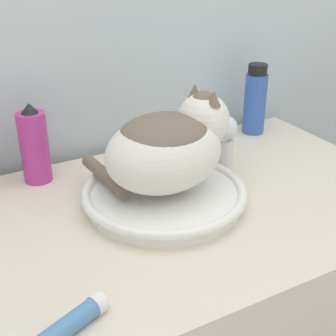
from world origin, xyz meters
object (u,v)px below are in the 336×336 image
Objects in this scene: faucet at (222,138)px; shampoo_bottle_tall at (255,100)px; cream_tube at (68,326)px; spray_bottle_trigger at (34,146)px; cat at (169,145)px.

faucet is 0.27m from shampoo_bottle_tall.
shampoo_bottle_tall is 0.85m from cream_tube.
shampoo_bottle_tall is at bearing 34.71° from cream_tube.
cream_tube is (-0.08, -0.48, -0.07)m from spray_bottle_trigger.
shampoo_bottle_tall is at bearing 0.00° from spray_bottle_trigger.
faucet is (0.18, 0.07, -0.05)m from cat.
cream_tube is at bearing -99.87° from spray_bottle_trigger.
cat is 0.20m from faucet.
spray_bottle_trigger is (-0.40, 0.16, 0.00)m from faucet.
cat is at bearing -150.08° from shampoo_bottle_tall.
shampoo_bottle_tall is at bearing 22.30° from cat.
spray_bottle_trigger is (-0.61, 0.00, -0.01)m from shampoo_bottle_tall.
faucet is at bearing 34.18° from cream_tube.
spray_bottle_trigger is 0.49m from cream_tube.
faucet is at bearing -144.13° from shampoo_bottle_tall.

